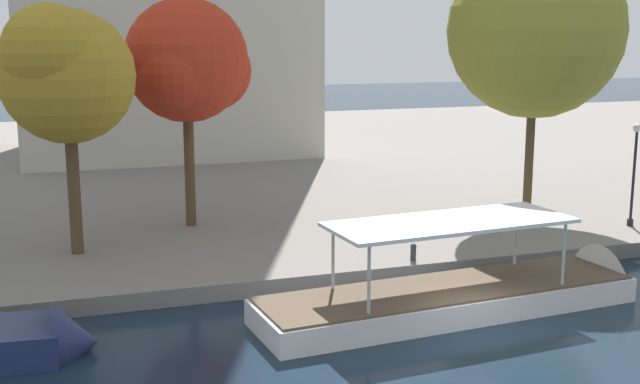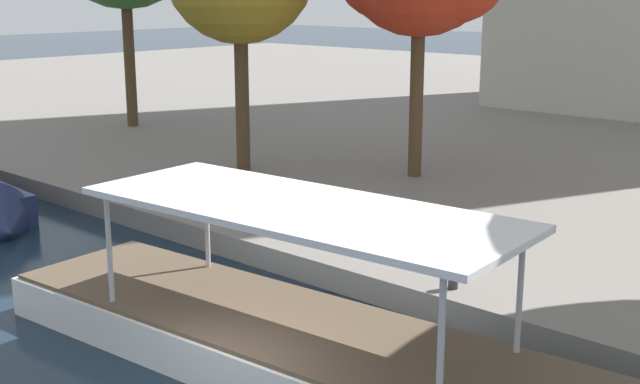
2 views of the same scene
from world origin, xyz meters
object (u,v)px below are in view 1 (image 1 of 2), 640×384
Objects in this scene: lamp_post at (634,167)px; tree_3 at (60,71)px; mooring_bollard_0 at (413,251)px; tree_1 at (532,28)px; tour_boat_1 at (479,298)px; tree_4 at (190,64)px.

lamp_post is 0.48× the size of tree_3.
mooring_bollard_0 is 0.05× the size of tree_1.
tree_3 is (-12.48, 8.69, 7.17)m from tour_boat_1.
tree_1 reaches higher than tour_boat_1.
lamp_post is at bearing -47.54° from tree_1.
tree_4 reaches higher than lamp_post.
mooring_bollard_0 is at bearing -170.31° from lamp_post.
mooring_bollard_0 is 11.65m from lamp_post.
tree_3 reaches higher than mooring_bollard_0.
tree_1 reaches higher than lamp_post.
tree_1 is at bearing -10.07° from tree_4.
lamp_post is 23.76m from tree_3.
tree_3 is (-11.93, 4.83, 6.55)m from mooring_bollard_0.
tree_1 is 1.26× the size of tree_4.
tree_4 is (-17.94, 6.09, 4.33)m from lamp_post.
tour_boat_1 is 21.88× the size of mooring_bollard_0.
lamp_post is 0.46× the size of tree_4.
tour_boat_1 is at bearing -34.84° from tree_3.
tree_1 is (7.54, 9.25, 8.72)m from tour_boat_1.
lamp_post is 0.36× the size of tree_1.
tour_boat_1 is 1.52× the size of tree_3.
lamp_post reaches higher than mooring_bollard_0.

